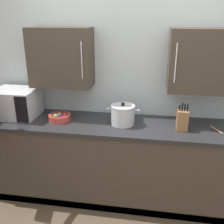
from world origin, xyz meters
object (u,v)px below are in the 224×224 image
microwave_oven (14,103)px  stock_pot (123,115)px  knife_block (182,119)px  wooden_spoon (222,129)px  fruit_bowl (60,117)px

microwave_oven → stock_pot: (1.28, -0.03, -0.05)m
knife_block → wooden_spoon: bearing=5.5°
knife_block → fruit_bowl: knife_block is taller
fruit_bowl → stock_pot: bearing=1.1°
microwave_oven → stock_pot: microwave_oven is taller
fruit_bowl → wooden_spoon: 1.75m
fruit_bowl → wooden_spoon: bearing=0.6°
microwave_oven → stock_pot: bearing=-1.6°
knife_block → wooden_spoon: 0.43m
microwave_oven → knife_block: bearing=-2.1°
stock_pot → wooden_spoon: 1.04m
knife_block → microwave_oven: bearing=177.9°
microwave_oven → wooden_spoon: microwave_oven is taller
fruit_bowl → wooden_spoon: size_ratio=1.19×
stock_pot → wooden_spoon: stock_pot is taller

